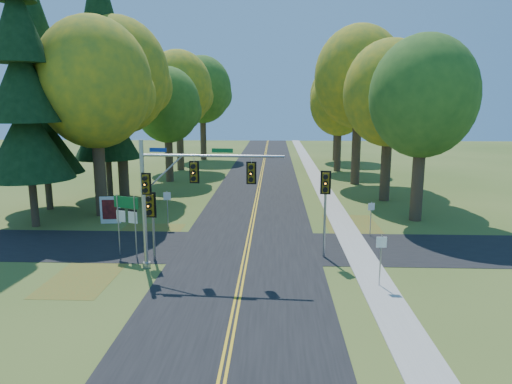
{
  "coord_description": "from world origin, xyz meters",
  "views": [
    {
      "loc": [
        1.51,
        -23.05,
        8.09
      ],
      "look_at": [
        0.48,
        2.2,
        3.2
      ],
      "focal_mm": 32.0,
      "sensor_mm": 36.0,
      "label": 1
    }
  ],
  "objects_px": {
    "traffic_mast": "(178,188)",
    "info_kiosk": "(110,210)",
    "east_signal_pole": "(325,192)",
    "route_sign_cluster": "(127,213)"
  },
  "relations": [
    {
      "from": "route_sign_cluster",
      "to": "east_signal_pole",
      "type": "bearing_deg",
      "value": 22.24
    },
    {
      "from": "east_signal_pole",
      "to": "route_sign_cluster",
      "type": "bearing_deg",
      "value": -170.54
    },
    {
      "from": "traffic_mast",
      "to": "east_signal_pole",
      "type": "bearing_deg",
      "value": 18.08
    },
    {
      "from": "traffic_mast",
      "to": "info_kiosk",
      "type": "distance_m",
      "value": 11.32
    },
    {
      "from": "traffic_mast",
      "to": "route_sign_cluster",
      "type": "bearing_deg",
      "value": 153.94
    },
    {
      "from": "traffic_mast",
      "to": "east_signal_pole",
      "type": "relative_size",
      "value": 1.5
    },
    {
      "from": "traffic_mast",
      "to": "info_kiosk",
      "type": "xyz_separation_m",
      "value": [
        -6.6,
        8.63,
        -3.19
      ]
    },
    {
      "from": "east_signal_pole",
      "to": "info_kiosk",
      "type": "bearing_deg",
      "value": 163.01
    },
    {
      "from": "east_signal_pole",
      "to": "info_kiosk",
      "type": "distance_m",
      "value": 15.66
    },
    {
      "from": "east_signal_pole",
      "to": "route_sign_cluster",
      "type": "xyz_separation_m",
      "value": [
        -10.49,
        -0.13,
        -1.2
      ]
    }
  ]
}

